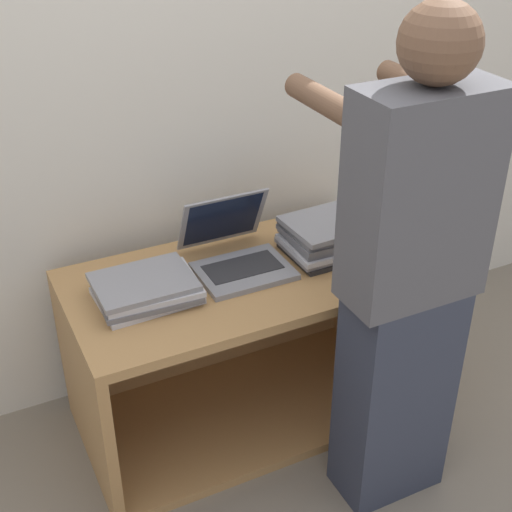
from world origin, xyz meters
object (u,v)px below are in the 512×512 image
(laptop_open, at_px, (237,254))
(laptop_stack_left, at_px, (146,289))
(person, at_px, (407,284))
(laptop_stack_right, at_px, (330,236))

(laptop_open, distance_m, laptop_stack_left, 0.35)
(laptop_open, distance_m, person, 0.64)
(laptop_open, bearing_deg, laptop_stack_right, -9.30)
(laptop_stack_right, distance_m, person, 0.52)
(laptop_stack_left, bearing_deg, person, -38.50)
(laptop_stack_left, xyz_separation_m, person, (0.64, -0.51, 0.13))
(laptop_stack_right, bearing_deg, laptop_stack_left, -179.81)
(laptop_stack_right, xyz_separation_m, person, (-0.05, -0.51, 0.11))
(laptop_open, xyz_separation_m, laptop_stack_left, (-0.35, -0.06, -0.01))
(laptop_stack_left, height_order, laptop_stack_right, laptop_stack_right)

